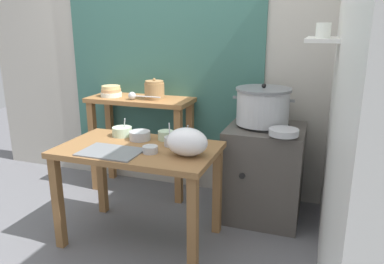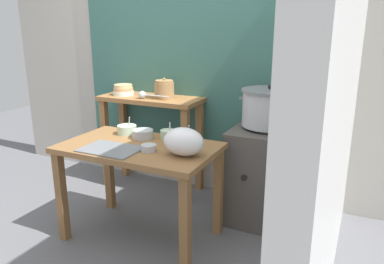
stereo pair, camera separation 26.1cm
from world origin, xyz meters
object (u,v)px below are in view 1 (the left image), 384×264
at_px(stove_block, 264,172).
at_px(clay_pot, 154,90).
at_px(back_shelf_table, 141,121).
at_px(plastic_bag, 187,142).
at_px(prep_bowl_3, 166,135).
at_px(prep_bowl_1, 122,131).
at_px(prep_bowl_2, 184,137).
at_px(ladle, 134,96).
at_px(prep_bowl_4, 140,135).
at_px(wide_pan, 284,132).
at_px(prep_bowl_5, 150,149).
at_px(prep_bowl_0, 172,141).
at_px(prep_table, 139,162).
at_px(steamer_pot, 263,106).
at_px(serving_tray, 111,152).
at_px(bowl_stack_enamel, 111,91).

relative_size(stove_block, clay_pot, 4.18).
xyz_separation_m(back_shelf_table, clay_pot, (0.15, 0.00, 0.30)).
xyz_separation_m(plastic_bag, prep_bowl_3, (-0.27, 0.28, -0.06)).
bearing_deg(prep_bowl_1, plastic_bag, -22.50).
relative_size(stove_block, prep_bowl_2, 6.03).
relative_size(clay_pot, ladle, 0.61).
bearing_deg(clay_pot, prep_bowl_4, -75.05).
xyz_separation_m(plastic_bag, wide_pan, (0.56, 0.48, -0.01)).
height_order(clay_pot, prep_bowl_4, clay_pot).
distance_m(clay_pot, prep_bowl_5, 0.99).
xyz_separation_m(stove_block, ladle, (-1.18, 0.03, 0.55)).
bearing_deg(prep_bowl_2, stove_block, 40.18).
bearing_deg(prep_bowl_0, stove_block, 44.65).
bearing_deg(back_shelf_table, prep_table, -64.39).
bearing_deg(prep_bowl_3, steamer_pot, 36.75).
distance_m(prep_table, prep_bowl_3, 0.29).
xyz_separation_m(ladle, wide_pan, (1.34, -0.28, -0.13)).
bearing_deg(prep_bowl_4, wide_pan, 14.58).
xyz_separation_m(stove_block, clay_pot, (-1.02, 0.13, 0.60)).
relative_size(steamer_pot, prep_bowl_4, 3.09).
height_order(wide_pan, prep_bowl_5, wide_pan).
xyz_separation_m(wide_pan, prep_bowl_4, (-1.01, -0.26, -0.05)).
bearing_deg(serving_tray, clay_pot, 97.10).
height_order(back_shelf_table, wide_pan, back_shelf_table).
height_order(prep_table, stove_block, stove_block).
xyz_separation_m(back_shelf_table, plastic_bag, (0.77, -0.86, 0.13)).
bearing_deg(prep_bowl_4, prep_table, -67.33).
xyz_separation_m(stove_block, serving_tray, (-0.90, -0.84, 0.34)).
distance_m(stove_block, prep_bowl_3, 0.89).
bearing_deg(stove_block, wide_pan, -57.91).
distance_m(prep_table, prep_bowl_5, 0.21).
distance_m(ladle, prep_bowl_5, 0.97).
xyz_separation_m(prep_table, steamer_pot, (0.75, 0.69, 0.32)).
xyz_separation_m(ladle, prep_bowl_5, (0.53, -0.79, -0.19)).
distance_m(stove_block, steamer_pot, 0.54).
bearing_deg(plastic_bag, prep_bowl_1, 157.50).
bearing_deg(prep_bowl_1, clay_pot, 89.86).
distance_m(back_shelf_table, steamer_pot, 1.16).
distance_m(bowl_stack_enamel, prep_bowl_5, 1.19).
relative_size(clay_pot, prep_bowl_4, 1.20).
bearing_deg(prep_bowl_5, prep_bowl_2, 68.38).
relative_size(bowl_stack_enamel, wide_pan, 0.91).
height_order(prep_table, prep_bowl_2, prep_bowl_2).
distance_m(steamer_pot, prep_bowl_0, 0.81).
bearing_deg(serving_tray, plastic_bag, 12.87).
height_order(ladle, prep_bowl_0, ladle).
bearing_deg(prep_bowl_2, bowl_stack_enamel, 149.14).
distance_m(ladle, prep_bowl_2, 0.83).
bearing_deg(stove_block, plastic_bag, -119.08).
xyz_separation_m(back_shelf_table, prep_bowl_4, (0.32, -0.64, 0.08)).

